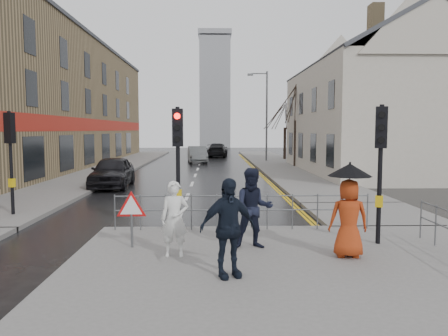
{
  "coord_description": "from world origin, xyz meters",
  "views": [
    {
      "loc": [
        1.13,
        -11.46,
        2.94
      ],
      "look_at": [
        1.52,
        3.52,
        1.62
      ],
      "focal_mm": 35.0,
      "sensor_mm": 36.0,
      "label": 1
    }
  ],
  "objects": [
    {
      "name": "pedestrian_with_umbrella",
      "position": [
        4.1,
        -2.12,
        1.26
      ],
      "size": [
        0.96,
        0.96,
        2.07
      ],
      "color": "#A03312",
      "rests_on": "near_pavement"
    },
    {
      "name": "right_pavement",
      "position": [
        6.5,
        25.0,
        0.07
      ],
      "size": [
        4.0,
        40.0,
        0.14
      ],
      "primitive_type": "cube",
      "color": "#605E5B",
      "rests_on": "ground"
    },
    {
      "name": "left_pavement",
      "position": [
        -6.5,
        23.0,
        0.07
      ],
      "size": [
        4.0,
        44.0,
        0.14
      ],
      "primitive_type": "cube",
      "color": "#605E5B",
      "rests_on": "ground"
    },
    {
      "name": "car_parked",
      "position": [
        -4.0,
        10.84,
        0.79
      ],
      "size": [
        2.04,
        4.69,
        1.58
      ],
      "primitive_type": "imported",
      "rotation": [
        0.0,
        0.0,
        0.04
      ],
      "color": "black",
      "rests_on": "ground"
    },
    {
      "name": "building_right_cream",
      "position": [
        12.0,
        18.0,
        4.78
      ],
      "size": [
        9.0,
        16.4,
        10.1
      ],
      "color": "beige",
      "rests_on": "ground"
    },
    {
      "name": "pedestrian_b",
      "position": [
        2.09,
        -1.35,
        1.09
      ],
      "size": [
        0.95,
        0.75,
        1.9
      ],
      "primitive_type": "imported",
      "rotation": [
        0.0,
        0.0,
        0.04
      ],
      "color": "black",
      "rests_on": "near_pavement"
    },
    {
      "name": "traffic_signal_near_right",
      "position": [
        5.2,
        -1.0,
        2.46
      ],
      "size": [
        0.34,
        0.33,
        3.4
      ],
      "color": "black",
      "rests_on": "near_pavement"
    },
    {
      "name": "ground",
      "position": [
        0.0,
        0.0,
        0.0
      ],
      "size": [
        120.0,
        120.0,
        0.0
      ],
      "primitive_type": "plane",
      "color": "black",
      "rests_on": "ground"
    },
    {
      "name": "building_left_terrace",
      "position": [
        -12.0,
        22.0,
        5.0
      ],
      "size": [
        8.0,
        42.0,
        10.0
      ],
      "primitive_type": "cube",
      "color": "#88734E",
      "rests_on": "ground"
    },
    {
      "name": "street_lamp",
      "position": [
        5.82,
        28.0,
        4.71
      ],
      "size": [
        1.83,
        0.25,
        8.0
      ],
      "color": "#595B5E",
      "rests_on": "right_pavement"
    },
    {
      "name": "car_far",
      "position": [
        1.64,
        35.85,
        0.74
      ],
      "size": [
        2.43,
        5.21,
        1.47
      ],
      "primitive_type": "imported",
      "rotation": [
        0.0,
        0.0,
        3.07
      ],
      "color": "black",
      "rests_on": "ground"
    },
    {
      "name": "warning_sign",
      "position": [
        -0.8,
        -1.21,
        1.04
      ],
      "size": [
        0.8,
        0.07,
        1.35
      ],
      "color": "#595B5E",
      "rests_on": "near_pavement"
    },
    {
      "name": "tree_far",
      "position": [
        8.0,
        30.0,
        4.42
      ],
      "size": [
        2.4,
        2.4,
        5.64
      ],
      "color": "black",
      "rests_on": "right_pavement"
    },
    {
      "name": "church_tower",
      "position": [
        1.5,
        62.0,
        9.0
      ],
      "size": [
        5.0,
        5.0,
        18.0
      ],
      "primitive_type": "cube",
      "color": "gray",
      "rests_on": "ground"
    },
    {
      "name": "tree_near",
      "position": [
        7.5,
        22.0,
        5.14
      ],
      "size": [
        2.4,
        2.4,
        6.58
      ],
      "color": "black",
      "rests_on": "right_pavement"
    },
    {
      "name": "pedestrian_d",
      "position": [
        1.41,
        -3.35,
        1.09
      ],
      "size": [
        1.2,
        0.82,
        1.89
      ],
      "primitive_type": "imported",
      "rotation": [
        0.0,
        0.0,
        0.36
      ],
      "color": "black",
      "rests_on": "near_pavement"
    },
    {
      "name": "car_mid",
      "position": [
        -0.24,
        27.28,
        0.73
      ],
      "size": [
        2.04,
        4.6,
        1.47
      ],
      "primitive_type": "imported",
      "rotation": [
        0.0,
        0.0,
        0.11
      ],
      "color": "#505355",
      "rests_on": "ground"
    },
    {
      "name": "traffic_signal_far_left",
      "position": [
        -5.5,
        3.0,
        2.46
      ],
      "size": [
        0.34,
        0.33,
        3.4
      ],
      "color": "black",
      "rests_on": "left_pavement"
    },
    {
      "name": "traffic_signal_near_left",
      "position": [
        0.2,
        0.2,
        2.46
      ],
      "size": [
        0.28,
        0.27,
        3.4
      ],
      "color": "black",
      "rests_on": "near_pavement"
    },
    {
      "name": "pavement_bridge_right",
      "position": [
        6.5,
        3.0,
        0.07
      ],
      "size": [
        4.0,
        4.2,
        0.14
      ],
      "primitive_type": "cube",
      "color": "#605E5B",
      "rests_on": "ground"
    },
    {
      "name": "near_pavement",
      "position": [
        3.0,
        -3.5,
        0.07
      ],
      "size": [
        10.0,
        9.0,
        0.14
      ],
      "primitive_type": "cube",
      "color": "#605E5B",
      "rests_on": "ground"
    },
    {
      "name": "guard_railing_front",
      "position": [
        1.95,
        0.6,
        0.86
      ],
      "size": [
        7.14,
        0.04,
        1.0
      ],
      "color": "#595B5E",
      "rests_on": "near_pavement"
    },
    {
      "name": "pedestrian_a",
      "position": [
        0.29,
        -1.95,
        0.98
      ],
      "size": [
        0.61,
        0.4,
        1.67
      ],
      "primitive_type": "imported",
      "rotation": [
        0.0,
        0.0,
        0.01
      ],
      "color": "silver",
      "rests_on": "near_pavement"
    }
  ]
}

